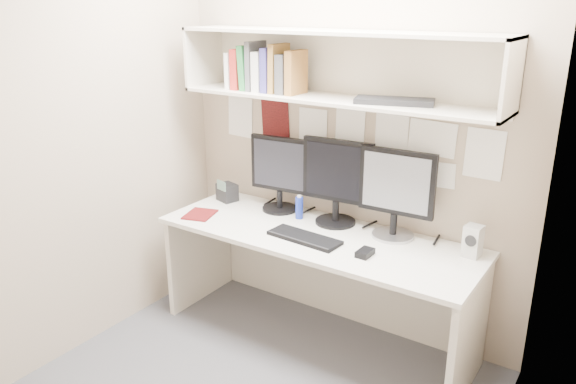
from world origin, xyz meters
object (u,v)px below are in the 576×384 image
Objects in this scene: monitor_right at (396,191)px; monitor_left at (280,171)px; monitor_center at (337,179)px; desk_phone at (227,192)px; speaker at (473,241)px; maroon_notebook at (200,214)px; desk at (316,286)px; keyboard at (304,238)px.

monitor_left is at bearing 177.58° from monitor_right.
monitor_center is 3.39× the size of desk_phone.
speaker is 1.73m from maroon_notebook.
speaker is at bearing 12.64° from desk.
monitor_center is at bearing -175.12° from speaker.
speaker is at bearing -4.63° from maroon_notebook.
speaker is 1.14× the size of desk_phone.
desk is 0.90m from maroon_notebook.
monitor_right is 2.51× the size of maroon_notebook.
maroon_notebook is (-1.21, -0.39, -0.28)m from monitor_right.
monitor_left is at bearing 28.55° from maroon_notebook.
desk is 0.39m from keyboard.
keyboard is 0.87m from desk_phone.
speaker is (0.90, 0.32, 0.08)m from keyboard.
desk_phone is at bearing -177.14° from monitor_left.
monitor_center is 2.54× the size of maroon_notebook.
monitor_right is at bearing -176.31° from speaker.
desk_phone is (-0.83, 0.28, 0.05)m from keyboard.
desk is 0.96m from desk_phone.
monitor_left is at bearing -174.65° from speaker.
monitor_center reaches higher than speaker.
monitor_right is 3.35× the size of desk_phone.
maroon_notebook is at bearing -161.43° from speaker.
desk_phone is at bearing 169.30° from desk.
speaker is (0.88, 0.20, 0.46)m from desk.
monitor_left reaches higher than maroon_notebook.
keyboard is (-0.02, -0.12, 0.37)m from desk.
monitor_center reaches higher than desk.
monitor_center is 0.40m from monitor_right.
desk_phone is (-0.42, -0.06, -0.21)m from monitor_left.
monitor_left is 2.77× the size of speaker.
desk is 3.67× the size of monitor_center.
desk_phone reaches higher than maroon_notebook.
monitor_center is 1.01× the size of monitor_right.
monitor_center is (0.01, 0.22, 0.65)m from desk.
keyboard is 2.49× the size of speaker.
desk is 0.79m from monitor_left.
monitor_center is 1.20× the size of keyboard.
monitor_right reaches higher than maroon_notebook.
monitor_right is 1.19× the size of keyboard.
monitor_center is at bearing 89.85° from keyboard.
speaker is at bearing 18.24° from desk_phone.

